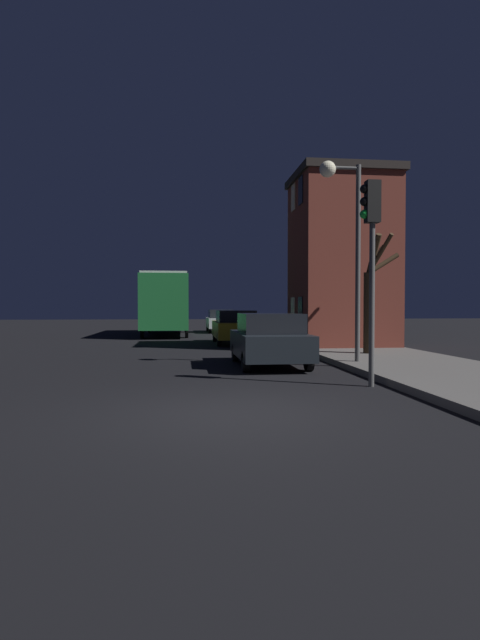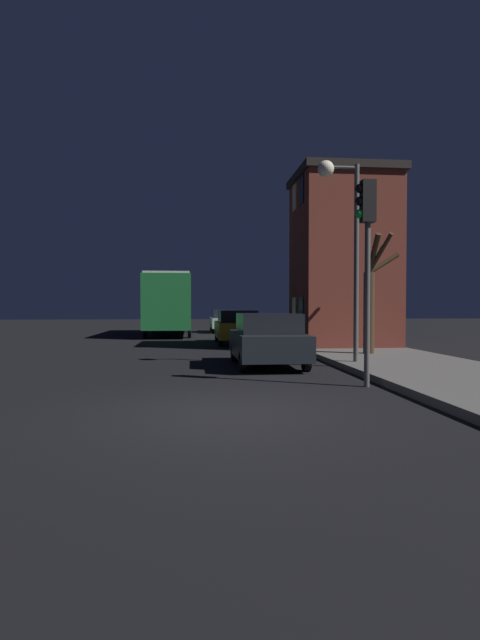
# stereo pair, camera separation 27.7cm
# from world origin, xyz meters

# --- Properties ---
(ground_plane) EXTENTS (120.00, 120.00, 0.00)m
(ground_plane) POSITION_xyz_m (0.00, 0.00, 0.00)
(ground_plane) COLOR black
(brick_building) EXTENTS (4.00, 3.90, 7.03)m
(brick_building) POSITION_xyz_m (5.71, 11.78, 3.70)
(brick_building) COLOR brown
(brick_building) RESTS_ON sidewalk
(streetlamp) EXTENTS (1.20, 0.46, 5.67)m
(streetlamp) POSITION_xyz_m (3.74, 5.61, 4.27)
(streetlamp) COLOR #4C4C4C
(streetlamp) RESTS_ON sidewalk
(traffic_light) EXTENTS (0.43, 0.24, 4.44)m
(traffic_light) POSITION_xyz_m (3.23, 2.22, 3.18)
(traffic_light) COLOR #4C4C4C
(traffic_light) RESTS_ON ground
(bare_tree) EXTENTS (1.22, 2.06, 3.94)m
(bare_tree) POSITION_xyz_m (5.49, 7.93, 2.08)
(bare_tree) COLOR #382819
(bare_tree) RESTS_ON sidewalk
(bus) EXTENTS (2.61, 9.40, 3.60)m
(bus) POSITION_xyz_m (-1.79, 22.60, 2.14)
(bus) COLOR #1E6B33
(bus) RESTS_ON ground
(car_near_lane) EXTENTS (1.89, 4.04, 1.54)m
(car_near_lane) POSITION_xyz_m (1.70, 6.13, 0.78)
(car_near_lane) COLOR black
(car_near_lane) RESTS_ON ground
(car_mid_lane) EXTENTS (1.89, 4.50, 1.56)m
(car_mid_lane) POSITION_xyz_m (1.63, 14.94, 0.80)
(car_mid_lane) COLOR olive
(car_mid_lane) RESTS_ON ground
(car_far_lane) EXTENTS (1.79, 4.30, 1.53)m
(car_far_lane) POSITION_xyz_m (1.74, 25.34, 0.80)
(car_far_lane) COLOR #B7BABF
(car_far_lane) RESTS_ON ground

